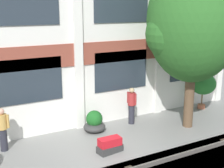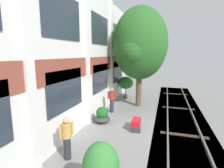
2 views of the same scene
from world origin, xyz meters
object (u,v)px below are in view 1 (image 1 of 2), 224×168
potted_plant_terracotta_small (203,84)px  potted_plant_wide_bowl (94,123)px  potted_plant_square_trough (110,145)px  resident_watching_tracks (3,128)px  resident_by_doorway (132,105)px  broadleaf_tree (194,23)px

potted_plant_terracotta_small → potted_plant_wide_bowl: bearing=-179.5°
potted_plant_square_trough → resident_watching_tracks: 3.79m
resident_by_doorway → resident_watching_tracks: 5.34m
potted_plant_wide_bowl → resident_watching_tracks: size_ratio=0.58×
potted_plant_terracotta_small → potted_plant_square_trough: bearing=-162.6°
resident_watching_tracks → potted_plant_square_trough: bearing=94.1°
potted_plant_square_trough → potted_plant_terracotta_small: potted_plant_terracotta_small is taller
broadleaf_tree → resident_watching_tracks: bearing=168.9°
potted_plant_terracotta_small → resident_watching_tracks: bearing=-179.8°
potted_plant_square_trough → resident_by_doorway: bearing=42.3°
resident_watching_tracks → potted_plant_wide_bowl: bearing=125.1°
broadleaf_tree → potted_plant_wide_bowl: bearing=159.1°
broadleaf_tree → potted_plant_wide_bowl: 5.60m
potted_plant_square_trough → resident_by_doorway: size_ratio=0.58×
potted_plant_terracotta_small → resident_by_doorway: bearing=-179.5°
broadleaf_tree → potted_plant_square_trough: size_ratio=7.40×
potted_plant_square_trough → potted_plant_terracotta_small: bearing=17.4°
resident_watching_tracks → potted_plant_terracotta_small: bearing=125.5°
potted_plant_wide_bowl → resident_watching_tracks: bearing=179.9°
potted_plant_square_trough → resident_by_doorway: (2.14, 1.94, 0.61)m
potted_plant_wide_bowl → resident_by_doorway: 1.86m
broadleaf_tree → resident_watching_tracks: broadleaf_tree is taller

